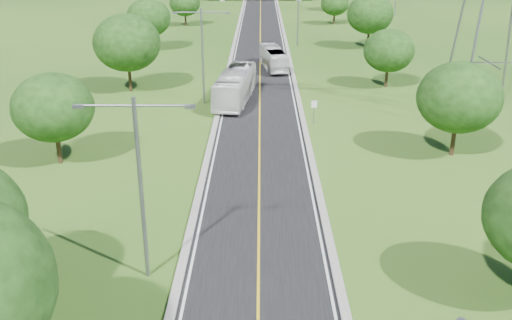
# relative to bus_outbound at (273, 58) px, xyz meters

# --- Properties ---
(ground) EXTENTS (260.00, 260.00, 0.00)m
(ground) POSITION_rel_bus_outbound_xyz_m (-1.75, -1.46, -1.47)
(ground) COLOR #204A14
(ground) RESTS_ON ground
(road) EXTENTS (8.00, 150.00, 0.06)m
(road) POSITION_rel_bus_outbound_xyz_m (-1.75, 4.54, -1.44)
(road) COLOR black
(road) RESTS_ON ground
(curb_left) EXTENTS (0.50, 150.00, 0.22)m
(curb_left) POSITION_rel_bus_outbound_xyz_m (-6.00, 4.54, -1.36)
(curb_left) COLOR gray
(curb_left) RESTS_ON ground
(curb_right) EXTENTS (0.50, 150.00, 0.22)m
(curb_right) POSITION_rel_bus_outbound_xyz_m (2.50, 4.54, -1.36)
(curb_right) COLOR gray
(curb_right) RESTS_ON ground
(speed_limit_sign) EXTENTS (0.55, 0.09, 2.40)m
(speed_limit_sign) POSITION_rel_bus_outbound_xyz_m (3.45, -23.48, 0.13)
(speed_limit_sign) COLOR slate
(speed_limit_sign) RESTS_ON ground
(streetlight_near_left) EXTENTS (5.90, 0.25, 10.00)m
(streetlight_near_left) POSITION_rel_bus_outbound_xyz_m (-7.75, -49.46, 4.47)
(streetlight_near_left) COLOR slate
(streetlight_near_left) RESTS_ON ground
(streetlight_mid_left) EXTENTS (5.90, 0.25, 10.00)m
(streetlight_mid_left) POSITION_rel_bus_outbound_xyz_m (-7.75, -16.46, 4.47)
(streetlight_mid_left) COLOR slate
(streetlight_mid_left) RESTS_ON ground
(streetlight_far_right) EXTENTS (5.90, 0.25, 10.00)m
(streetlight_far_right) POSITION_rel_bus_outbound_xyz_m (4.25, 16.54, 4.47)
(streetlight_far_right) COLOR slate
(streetlight_far_right) RESTS_ON ground
(tree_lb) EXTENTS (6.30, 6.30, 7.33)m
(tree_lb) POSITION_rel_bus_outbound_xyz_m (-17.75, -33.46, 3.17)
(tree_lb) COLOR black
(tree_lb) RESTS_ON ground
(tree_lc) EXTENTS (7.56, 7.56, 8.79)m
(tree_lc) POSITION_rel_bus_outbound_xyz_m (-16.75, -11.46, 4.10)
(tree_lc) COLOR black
(tree_lc) RESTS_ON ground
(tree_ld) EXTENTS (6.72, 6.72, 7.82)m
(tree_ld) POSITION_rel_bus_outbound_xyz_m (-18.75, 12.54, 3.48)
(tree_ld) COLOR black
(tree_ld) RESTS_ON ground
(tree_le) EXTENTS (5.88, 5.88, 6.84)m
(tree_le) POSITION_rel_bus_outbound_xyz_m (-16.25, 36.54, 2.86)
(tree_le) COLOR black
(tree_le) RESTS_ON ground
(tree_rb) EXTENTS (6.72, 6.72, 7.82)m
(tree_rb) POSITION_rel_bus_outbound_xyz_m (14.25, -31.46, 3.48)
(tree_rb) COLOR black
(tree_rb) RESTS_ON ground
(tree_rc) EXTENTS (5.88, 5.88, 6.84)m
(tree_rc) POSITION_rel_bus_outbound_xyz_m (13.25, -9.46, 2.86)
(tree_rc) COLOR black
(tree_rc) RESTS_ON ground
(tree_rd) EXTENTS (7.14, 7.14, 8.30)m
(tree_rd) POSITION_rel_bus_outbound_xyz_m (15.25, 14.54, 3.79)
(tree_rd) COLOR black
(tree_rd) RESTS_ON ground
(tree_re) EXTENTS (5.46, 5.46, 6.35)m
(tree_re) POSITION_rel_bus_outbound_xyz_m (12.75, 38.54, 2.55)
(tree_re) COLOR black
(tree_re) RESTS_ON ground
(bus_outbound) EXTENTS (3.93, 10.39, 2.83)m
(bus_outbound) POSITION_rel_bus_outbound_xyz_m (0.00, 0.00, 0.00)
(bus_outbound) COLOR silver
(bus_outbound) RESTS_ON road
(bus_inbound) EXTENTS (4.43, 12.50, 3.41)m
(bus_inbound) POSITION_rel_bus_outbound_xyz_m (-4.40, -15.74, 0.29)
(bus_inbound) COLOR silver
(bus_inbound) RESTS_ON road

